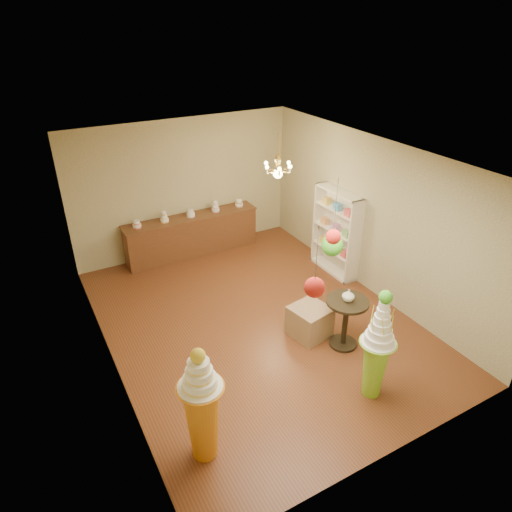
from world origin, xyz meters
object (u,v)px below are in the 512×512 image
pedestal_orange (202,413)px  pedestal_green (376,355)px  sideboard (192,234)px  round_table (346,317)px

pedestal_orange → pedestal_green: bearing=-5.3°
pedestal_green → pedestal_orange: size_ratio=1.06×
pedestal_orange → sideboard: 5.42m
pedestal_green → round_table: pedestal_green is taller
pedestal_orange → round_table: bearing=16.2°
sideboard → round_table: bearing=-77.2°
pedestal_green → pedestal_orange: 2.53m
pedestal_green → round_table: 1.12m
pedestal_green → round_table: (0.34, 1.06, -0.13)m
round_table → pedestal_green: bearing=-107.7°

